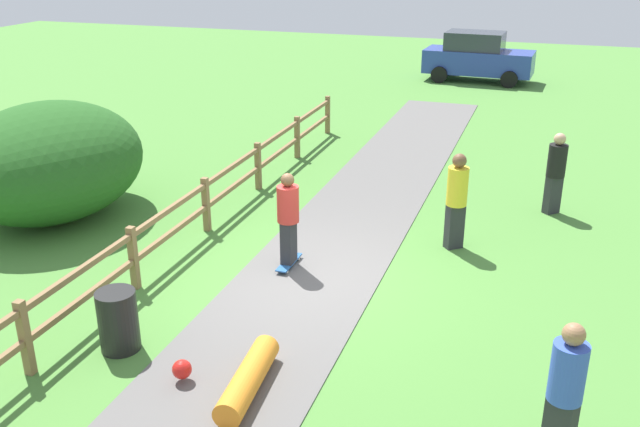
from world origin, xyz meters
TOP-DOWN VIEW (x-y plane):
  - ground_plane at (0.00, 0.00)m, footprint 60.00×60.00m
  - asphalt_path at (0.00, 0.00)m, footprint 2.40×28.00m
  - wooden_fence at (-2.60, 0.00)m, footprint 0.12×18.12m
  - bush_large at (-5.94, 0.99)m, footprint 3.47×4.17m
  - trash_bin at (-1.80, -2.94)m, footprint 0.56×0.56m
  - skater_riding at (-0.47, 0.26)m, footprint 0.38×0.80m
  - skater_fallen at (0.26, -3.31)m, footprint 1.28×1.61m
  - bystander_blue at (4.10, -3.35)m, footprint 0.51×0.51m
  - bystander_black at (3.84, 4.45)m, footprint 0.54×0.54m
  - bystander_yellow at (2.15, 2.03)m, footprint 0.53×0.53m
  - parked_car_blue at (0.60, 18.37)m, footprint 4.28×2.17m

SIDE VIEW (x-z plane):
  - ground_plane at x=0.00m, z-range 0.00..0.00m
  - asphalt_path at x=0.00m, z-range 0.00..0.02m
  - skater_fallen at x=0.26m, z-range 0.02..0.38m
  - trash_bin at x=-1.80m, z-range 0.00..0.90m
  - wooden_fence at x=-2.60m, z-range 0.12..1.22m
  - bystander_black at x=3.84m, z-range 0.09..1.82m
  - parked_car_blue at x=0.60m, z-range 0.00..1.92m
  - bystander_blue at x=4.10m, z-range 0.09..1.84m
  - skater_riding at x=-0.47m, z-range 0.12..1.84m
  - bystander_yellow at x=2.15m, z-range 0.10..1.94m
  - bush_large at x=-5.94m, z-range 0.00..2.37m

